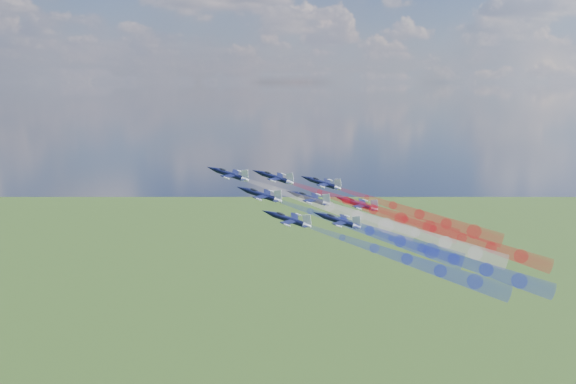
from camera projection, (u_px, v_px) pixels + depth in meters
jet_lead at (229, 174)px, 164.92m from camera, size 15.72×15.60×6.80m
trail_lead at (329, 207)px, 159.13m from camera, size 34.61×32.41×15.66m
jet_inner_left at (261, 195)px, 154.00m from camera, size 15.72×15.60×6.80m
trail_inner_left at (369, 231)px, 148.21m from camera, size 34.61×32.41×15.66m
jet_inner_right at (275, 177)px, 169.07m from camera, size 15.72×15.60×6.80m
trail_inner_right at (373, 209)px, 163.27m from camera, size 34.61×32.41×15.66m
jet_outer_left at (289, 219)px, 142.73m from camera, size 15.72×15.60×6.80m
trail_outer_left at (407, 259)px, 136.93m from camera, size 34.61×32.41×15.66m
jet_center_third at (310, 198)px, 160.37m from camera, size 15.72×15.60×6.80m
trail_center_third at (416, 233)px, 154.58m from camera, size 34.61×32.41×15.66m
jet_outer_right at (323, 183)px, 175.43m from camera, size 15.72×15.60×6.80m
trail_outer_right at (419, 214)px, 169.64m from camera, size 34.61×32.41×15.66m
jet_rear_left at (339, 221)px, 149.23m from camera, size 15.72×15.60×6.80m
trail_rear_left at (454, 259)px, 143.44m from camera, size 34.61×32.41×15.66m
jet_rear_right at (358, 204)px, 165.80m from camera, size 15.72×15.60×6.80m
trail_rear_right at (462, 238)px, 160.01m from camera, size 34.61×32.41×15.66m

